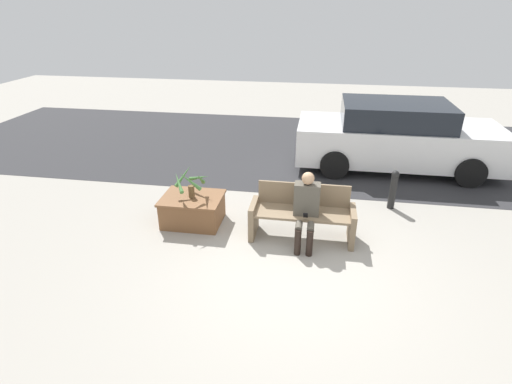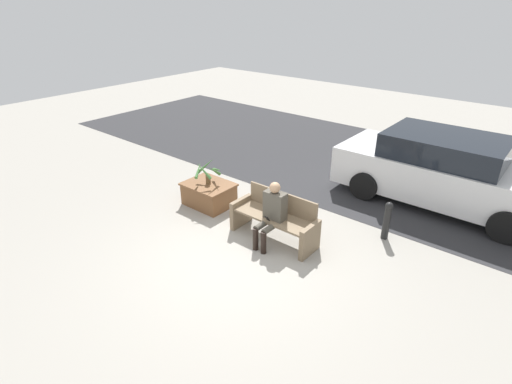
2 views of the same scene
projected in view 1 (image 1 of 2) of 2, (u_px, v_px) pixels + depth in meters
The scene contains 8 objects.
ground_plane at pixel (294, 269), 5.87m from camera, with size 30.00×30.00×0.00m, color #9E998E.
road_surface at pixel (309, 147), 10.76m from camera, with size 20.00×6.00×0.01m, color #2D2D30.
bench at pixel (302, 214), 6.52m from camera, with size 1.69×0.58×0.88m.
person_seated at pixel (306, 206), 6.24m from camera, with size 0.40×0.61×1.21m.
planter_box at pixel (193, 209), 7.00m from camera, with size 1.04×0.81×0.50m.
potted_plant at pixel (191, 181), 6.78m from camera, with size 0.62×0.63×0.55m.
parked_car at pixel (396, 136), 9.18m from camera, with size 4.53×1.98×1.54m.
bollard_post at pixel (393, 189), 7.45m from camera, with size 0.14×0.14×0.76m.
Camera 1 is at (0.21, -4.84, 3.55)m, focal length 28.00 mm.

